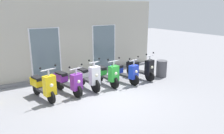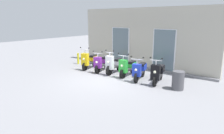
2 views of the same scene
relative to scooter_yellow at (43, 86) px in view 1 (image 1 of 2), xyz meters
name	(u,v)px [view 1 (image 1 of 2)]	position (x,y,z in m)	size (l,w,h in m)	color
ground_plane	(114,98)	(2.14, -1.17, -0.51)	(40.00, 40.00, 0.00)	gray
storefront_facade	(75,40)	(2.14, 2.18, 1.15)	(8.56, 0.50, 3.43)	#B2AD9E
scooter_yellow	(43,86)	(0.00, 0.00, 0.00)	(0.70, 1.50, 1.30)	black
scooter_purple	(68,82)	(0.92, 0.06, -0.04)	(0.74, 1.56, 1.20)	black
scooter_white	(88,77)	(1.76, 0.08, 0.00)	(0.54, 1.58, 1.31)	black
scooter_green	(107,74)	(2.61, 0.11, -0.04)	(0.61, 1.53, 1.24)	black
scooter_blue	(124,72)	(3.39, -0.04, -0.03)	(0.76, 1.52, 1.20)	black
scooter_black	(141,68)	(4.31, 0.00, -0.01)	(0.69, 1.50, 1.26)	black
trash_bin	(161,69)	(5.33, -0.25, -0.12)	(0.48, 0.48, 0.76)	#4C4C51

